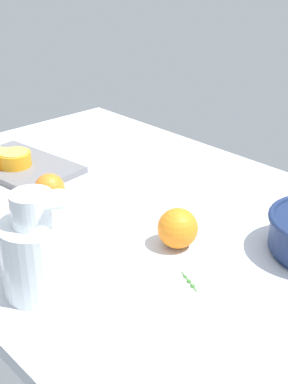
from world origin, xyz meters
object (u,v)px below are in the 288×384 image
Objects in this scene: loose_orange_2 at (178,228)px; loose_orange_0 at (50,188)px; juice_pitcher at (37,257)px; orange_half_1 at (15,159)px; cutting_board at (21,166)px; juice_glass at (58,218)px.

loose_orange_0 is at bearing -166.81° from loose_orange_2.
juice_pitcher is 2.24× the size of orange_half_1.
loose_orange_2 is (33.54, 7.86, 0.54)cm from loose_orange_0.
loose_orange_2 is at bearing 2.96° from cutting_board.
orange_half_1 is (-48.04, 23.21, -3.06)cm from juice_pitcher.
loose_orange_0 is (21.81, -5.00, 2.71)cm from cutting_board.
orange_half_1 is 1.06× the size of loose_orange_2.
juice_glass reaches higher than loose_orange_0.
loose_orange_2 is (55.36, 2.86, 3.24)cm from cutting_board.
juice_glass is 1.08× the size of loose_orange_2.
juice_glass reaches higher than orange_half_1.
cutting_board is at bearing -177.04° from loose_orange_2.
juice_pitcher is 2.39× the size of loose_orange_2.
loose_orange_0 is at bearing 143.15° from juice_pitcher.
loose_orange_2 reaches higher than cutting_board.
juice_glass is at bearing -16.06° from orange_half_1.
juice_glass is 1.01× the size of orange_half_1.
cutting_board is (-48.61, 25.08, -5.86)cm from juice_pitcher.
loose_orange_0 is (-26.80, 20.08, -3.15)cm from juice_pitcher.
cutting_board is 4.46× the size of loose_orange_0.
cutting_board is at bearing 161.41° from juice_glass.
juice_pitcher is at bearing -44.59° from juice_glass.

